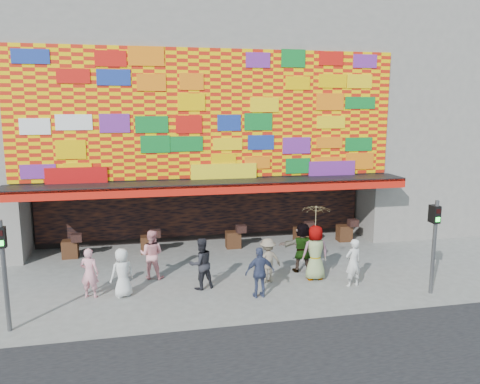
{
  "coord_description": "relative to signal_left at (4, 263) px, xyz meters",
  "views": [
    {
      "loc": [
        -2.62,
        -13.99,
        5.79
      ],
      "look_at": [
        0.75,
        2.0,
        2.85
      ],
      "focal_mm": 35.0,
      "sensor_mm": 36.0,
      "label": 1
    }
  ],
  "objects": [
    {
      "name": "ground",
      "position": [
        6.2,
        1.5,
        -1.86
      ],
      "size": [
        90.0,
        90.0,
        0.0
      ],
      "primitive_type": "plane",
      "color": "slate",
      "rests_on": "ground"
    },
    {
      "name": "shop_building",
      "position": [
        6.2,
        9.68,
        3.37
      ],
      "size": [
        15.2,
        9.4,
        10.0
      ],
      "color": "gray",
      "rests_on": "ground"
    },
    {
      "name": "neighbor_right",
      "position": [
        19.2,
        9.5,
        4.14
      ],
      "size": [
        11.0,
        8.0,
        12.0
      ],
      "primitive_type": "cube",
      "color": "gray",
      "rests_on": "ground"
    },
    {
      "name": "signal_left",
      "position": [
        0.0,
        0.0,
        0.0
      ],
      "size": [
        0.22,
        0.2,
        3.0
      ],
      "color": "#59595B",
      "rests_on": "ground"
    },
    {
      "name": "signal_right",
      "position": [
        12.4,
        0.0,
        0.0
      ],
      "size": [
        0.22,
        0.2,
        3.0
      ],
      "color": "#59595B",
      "rests_on": "ground"
    },
    {
      "name": "ped_a",
      "position": [
        2.85,
        1.74,
        -1.09
      ],
      "size": [
        0.89,
        0.78,
        1.54
      ],
      "primitive_type": "imported",
      "rotation": [
        0.0,
        0.0,
        3.61
      ],
      "color": "silver",
      "rests_on": "ground"
    },
    {
      "name": "ped_b",
      "position": [
        1.87,
        1.88,
        -1.07
      ],
      "size": [
        0.65,
        0.51,
        1.58
      ],
      "primitive_type": "imported",
      "rotation": [
        0.0,
        0.0,
        2.88
      ],
      "color": "pink",
      "rests_on": "ground"
    },
    {
      "name": "ped_c",
      "position": [
        5.32,
        1.89,
        -1.02
      ],
      "size": [
        0.98,
        0.87,
        1.68
      ],
      "primitive_type": "imported",
      "rotation": [
        0.0,
        0.0,
        3.47
      ],
      "color": "black",
      "rests_on": "ground"
    },
    {
      "name": "ped_d",
      "position": [
        7.59,
        2.01,
        -1.11
      ],
      "size": [
        1.07,
        0.75,
        1.51
      ],
      "primitive_type": "imported",
      "rotation": [
        0.0,
        0.0,
        3.34
      ],
      "color": "#7F705C",
      "rests_on": "ground"
    },
    {
      "name": "ped_e",
      "position": [
        7.01,
        0.82,
        -1.06
      ],
      "size": [
        0.96,
        0.44,
        1.6
      ],
      "primitive_type": "imported",
      "rotation": [
        0.0,
        0.0,
        3.2
      ],
      "color": "#374061",
      "rests_on": "ground"
    },
    {
      "name": "ped_f",
      "position": [
        9.07,
        2.76,
        -0.96
      ],
      "size": [
        1.72,
        0.75,
        1.79
      ],
      "primitive_type": "imported",
      "rotation": [
        0.0,
        0.0,
        3.01
      ],
      "color": "gray",
      "rests_on": "ground"
    },
    {
      "name": "ped_g",
      "position": [
        9.23,
        1.92,
        -0.92
      ],
      "size": [
        0.93,
        0.61,
        1.89
      ],
      "primitive_type": "imported",
      "rotation": [
        0.0,
        0.0,
        3.15
      ],
      "color": "gray",
      "rests_on": "ground"
    },
    {
      "name": "ped_h",
      "position": [
        10.22,
        1.07,
        -1.06
      ],
      "size": [
        0.65,
        0.5,
        1.6
      ],
      "primitive_type": "imported",
      "rotation": [
        0.0,
        0.0,
        3.36
      ],
      "color": "silver",
      "rests_on": "ground"
    },
    {
      "name": "ped_i",
      "position": [
        3.78,
        3.18,
        -1.01
      ],
      "size": [
        0.99,
        0.87,
        1.7
      ],
      "primitive_type": "imported",
      "rotation": [
        0.0,
        0.0,
        2.82
      ],
      "color": "pink",
      "rests_on": "ground"
    },
    {
      "name": "parasol",
      "position": [
        9.23,
        1.92,
        0.28
      ],
      "size": [
        1.18,
        1.2,
        1.83
      ],
      "color": "beige",
      "rests_on": "ground"
    }
  ]
}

